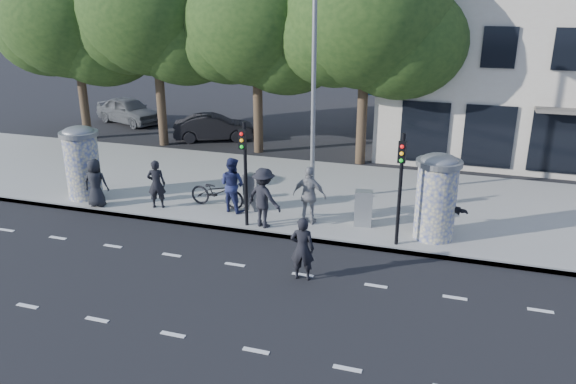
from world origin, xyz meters
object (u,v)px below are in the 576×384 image
(ped_a, at_px, (96,183))
(cabinet_left, at_px, (253,192))
(traffic_pole_near, at_px, (245,164))
(car_mid, at_px, (214,127))
(ped_f, at_px, (440,210))
(ad_column_left, at_px, (82,161))
(traffic_pole_far, at_px, (401,179))
(ped_e, at_px, (309,195))
(bicycle, at_px, (217,192))
(ped_c, at_px, (232,185))
(street_lamp, at_px, (313,70))
(man_road, at_px, (302,249))
(cabinet_right, at_px, (363,208))
(ped_b, at_px, (156,184))
(ped_d, at_px, (264,198))
(ad_column_right, at_px, (436,195))
(car_left, at_px, (129,110))

(ped_a, bearing_deg, cabinet_left, -177.25)
(traffic_pole_near, relative_size, ped_a, 1.99)
(car_mid, bearing_deg, ped_f, -151.92)
(ad_column_left, height_order, traffic_pole_far, traffic_pole_far)
(ad_column_left, relative_size, ped_e, 1.38)
(ad_column_left, xyz_separation_m, bicycle, (5.00, 0.59, -0.85))
(ad_column_left, height_order, ped_f, ad_column_left)
(ped_c, relative_size, cabinet_left, 1.54)
(traffic_pole_near, distance_m, bicycle, 2.57)
(ad_column_left, bearing_deg, ped_f, 1.19)
(ped_f, bearing_deg, ped_a, 25.32)
(street_lamp, distance_m, man_road, 6.80)
(man_road, relative_size, cabinet_right, 1.51)
(car_mid, bearing_deg, ad_column_left, 151.97)
(ped_c, distance_m, car_mid, 10.46)
(ped_a, height_order, ped_b, ped_b)
(traffic_pole_far, height_order, street_lamp, street_lamp)
(man_road, bearing_deg, ped_c, -51.73)
(traffic_pole_far, xyz_separation_m, cabinet_left, (-5.12, 1.49, -1.47))
(cabinet_right, bearing_deg, ped_a, 179.59)
(ped_a, bearing_deg, ped_c, 179.88)
(ped_e, bearing_deg, ped_d, 32.00)
(ped_c, height_order, car_mid, ped_c)
(traffic_pole_far, xyz_separation_m, bicycle, (-6.40, 1.30, -1.55))
(street_lamp, xyz_separation_m, ped_a, (-7.03, -2.78, -3.79))
(ad_column_right, height_order, traffic_pole_near, traffic_pole_near)
(cabinet_left, bearing_deg, traffic_pole_far, -1.04)
(street_lamp, bearing_deg, ped_e, -76.71)
(man_road, bearing_deg, ad_column_right, -138.03)
(ped_f, height_order, man_road, ped_f)
(traffic_pole_near, bearing_deg, street_lamp, 63.77)
(cabinet_left, bearing_deg, street_lamp, 53.33)
(ped_f, bearing_deg, ped_c, 19.88)
(ad_column_left, height_order, cabinet_right, ad_column_left)
(ad_column_left, bearing_deg, cabinet_right, 2.68)
(car_mid, bearing_deg, bicycle, -178.26)
(ad_column_left, distance_m, street_lamp, 8.90)
(car_left, bearing_deg, ped_b, -122.99)
(car_left, bearing_deg, ped_c, -114.37)
(ped_a, height_order, man_road, ped_a)
(cabinet_right, xyz_separation_m, car_mid, (-9.43, 9.11, -0.06))
(cabinet_left, relative_size, car_mid, 0.30)
(ped_a, xyz_separation_m, ped_f, (11.57, 0.91, 0.03))
(traffic_pole_near, distance_m, cabinet_left, 2.12)
(ped_a, height_order, car_left, ped_a)
(street_lamp, xyz_separation_m, cabinet_left, (-1.72, -1.35, -4.03))
(traffic_pole_far, height_order, car_left, traffic_pole_far)
(cabinet_right, bearing_deg, ad_column_left, 175.30)
(ad_column_right, distance_m, traffic_pole_far, 1.52)
(ad_column_right, distance_m, bicycle, 7.46)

